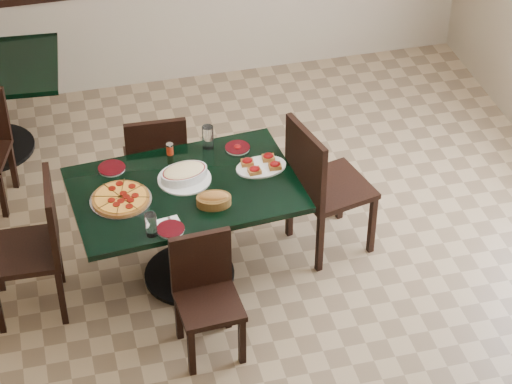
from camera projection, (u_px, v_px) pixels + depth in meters
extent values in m
plane|color=#866D4D|center=(255.00, 292.00, 6.56)|extent=(5.50, 5.50, 0.00)
cube|color=black|center=(185.00, 190.00, 6.23)|extent=(1.48, 1.02, 0.04)
cylinder|color=black|center=(187.00, 235.00, 6.46)|extent=(0.12, 0.12, 0.71)
cylinder|color=black|center=(190.00, 274.00, 6.67)|extent=(0.60, 0.60, 0.03)
cube|color=black|center=(155.00, 162.00, 6.98)|extent=(0.43, 0.43, 0.04)
cube|color=black|center=(157.00, 149.00, 6.69)|extent=(0.41, 0.06, 0.44)
cube|color=black|center=(178.00, 170.00, 7.28)|extent=(0.04, 0.04, 0.40)
cube|color=black|center=(185.00, 199.00, 7.01)|extent=(0.04, 0.04, 0.40)
cube|color=black|center=(130.00, 175.00, 7.22)|extent=(0.04, 0.04, 0.40)
cube|color=black|center=(135.00, 205.00, 6.95)|extent=(0.04, 0.04, 0.40)
cube|color=black|center=(209.00, 305.00, 5.93)|extent=(0.39, 0.39, 0.04)
cube|color=black|center=(201.00, 260.00, 5.92)|extent=(0.37, 0.06, 0.40)
cube|color=black|center=(192.00, 352.00, 5.90)|extent=(0.04, 0.04, 0.36)
cube|color=black|center=(179.00, 316.00, 6.13)|extent=(0.04, 0.04, 0.36)
cube|color=black|center=(242.00, 341.00, 5.97)|extent=(0.04, 0.04, 0.36)
cube|color=black|center=(228.00, 306.00, 6.20)|extent=(0.04, 0.04, 0.36)
cube|color=black|center=(332.00, 188.00, 6.65)|extent=(0.57, 0.57, 0.04)
cube|color=black|center=(305.00, 164.00, 6.41)|extent=(0.15, 0.47, 0.50)
cube|color=black|center=(372.00, 225.00, 6.74)|extent=(0.05, 0.05, 0.46)
cube|color=black|center=(320.00, 243.00, 6.59)|extent=(0.05, 0.05, 0.46)
cube|color=black|center=(340.00, 192.00, 7.02)|extent=(0.05, 0.05, 0.46)
cube|color=black|center=(290.00, 209.00, 6.88)|extent=(0.05, 0.05, 0.46)
cube|color=black|center=(24.00, 252.00, 6.18)|extent=(0.47, 0.47, 0.04)
cube|color=black|center=(52.00, 215.00, 6.05)|extent=(0.06, 0.45, 0.48)
cube|color=black|center=(59.00, 256.00, 6.51)|extent=(0.04, 0.04, 0.44)
cube|color=black|center=(62.00, 297.00, 6.21)|extent=(0.04, 0.04, 0.44)
cube|color=black|center=(2.00, 194.00, 7.06)|extent=(0.05, 0.05, 0.39)
cube|color=black|center=(13.00, 166.00, 7.33)|extent=(0.05, 0.05, 0.39)
cylinder|color=#B9B9C0|center=(121.00, 200.00, 6.11)|extent=(0.38, 0.38, 0.01)
cylinder|color=#996621|center=(121.00, 199.00, 6.10)|extent=(0.36, 0.36, 0.02)
cylinder|color=#F19C33|center=(121.00, 197.00, 6.10)|extent=(0.32, 0.32, 0.01)
cylinder|color=silver|center=(184.00, 179.00, 6.28)|extent=(0.34, 0.34, 0.01)
ellipsoid|color=beige|center=(184.00, 171.00, 6.24)|extent=(0.30, 0.23, 0.04)
ellipsoid|color=#A6622D|center=(214.00, 197.00, 6.05)|extent=(0.20, 0.11, 0.08)
cylinder|color=silver|center=(171.00, 229.00, 5.89)|extent=(0.16, 0.16, 0.01)
cylinder|color=#330308|center=(170.00, 229.00, 5.89)|extent=(0.17, 0.17, 0.00)
cylinder|color=silver|center=(238.00, 148.00, 6.54)|extent=(0.16, 0.16, 0.01)
cylinder|color=#330308|center=(237.00, 147.00, 6.54)|extent=(0.16, 0.16, 0.00)
ellipsoid|color=#890606|center=(237.00, 147.00, 6.53)|extent=(0.05, 0.05, 0.02)
cylinder|color=silver|center=(112.00, 168.00, 6.36)|extent=(0.17, 0.17, 0.01)
cylinder|color=#330308|center=(112.00, 168.00, 6.36)|extent=(0.18, 0.18, 0.00)
cube|color=white|center=(169.00, 225.00, 5.93)|extent=(0.17, 0.17, 0.00)
cube|color=#B9B9C0|center=(172.00, 224.00, 5.93)|extent=(0.03, 0.14, 0.00)
cylinder|color=white|center=(208.00, 137.00, 6.51)|extent=(0.08, 0.08, 0.16)
cylinder|color=white|center=(151.00, 225.00, 5.82)|extent=(0.07, 0.07, 0.15)
cylinder|color=#B23313|center=(170.00, 150.00, 6.48)|extent=(0.04, 0.04, 0.07)
cylinder|color=#B9B9C0|center=(170.00, 145.00, 6.45)|extent=(0.05, 0.05, 0.01)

